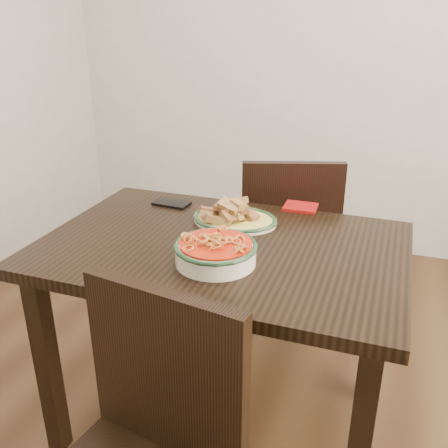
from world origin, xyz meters
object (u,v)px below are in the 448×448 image
(chair_far, at_px, (287,239))
(fish_plate, at_px, (235,211))
(noodle_bowl, at_px, (216,250))
(dining_table, at_px, (222,270))
(smartphone, at_px, (172,203))

(chair_far, height_order, fish_plate, chair_far)
(fish_plate, xyz_separation_m, noodle_bowl, (0.04, -0.31, -0.00))
(dining_table, bearing_deg, chair_far, 82.56)
(chair_far, bearing_deg, smartphone, 25.31)
(fish_plate, bearing_deg, smartphone, 163.04)
(chair_far, xyz_separation_m, noodle_bowl, (-0.05, -0.77, 0.29))
(dining_table, xyz_separation_m, chair_far, (0.08, 0.64, -0.15))
(chair_far, relative_size, fish_plate, 2.95)
(chair_far, relative_size, noodle_bowl, 3.52)
(dining_table, distance_m, chair_far, 0.66)
(noodle_bowl, height_order, smartphone, noodle_bowl)
(dining_table, bearing_deg, smartphone, 139.01)
(chair_far, bearing_deg, dining_table, 64.33)
(dining_table, relative_size, smartphone, 8.37)
(smartphone, bearing_deg, fish_plate, -13.23)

